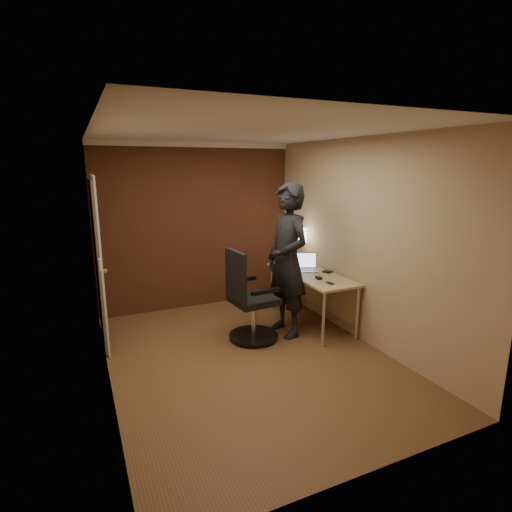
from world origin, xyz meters
name	(u,v)px	position (x,y,z in m)	size (l,w,h in m)	color
room	(186,224)	(-0.27, 1.54, 1.37)	(4.00, 4.00, 4.00)	brown
desk	(316,282)	(1.25, 0.56, 0.60)	(0.60, 1.50, 0.73)	#D5B57B
desk_lamp	(297,236)	(1.28, 1.15, 1.15)	(0.22, 0.22, 0.54)	silver
laptop	(305,265)	(1.20, 0.75, 0.79)	(0.40, 0.36, 0.23)	silver
mouse	(319,278)	(1.12, 0.28, 0.75)	(0.06, 0.10, 0.03)	black
phone	(330,283)	(1.13, 0.05, 0.73)	(0.06, 0.12, 0.01)	black
wallet	(327,272)	(1.40, 0.50, 0.74)	(0.09, 0.11, 0.02)	black
office_chair	(249,302)	(0.19, 0.42, 0.51)	(0.62, 0.67, 1.15)	black
person	(287,261)	(0.73, 0.42, 0.98)	(0.71, 0.47, 1.96)	black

